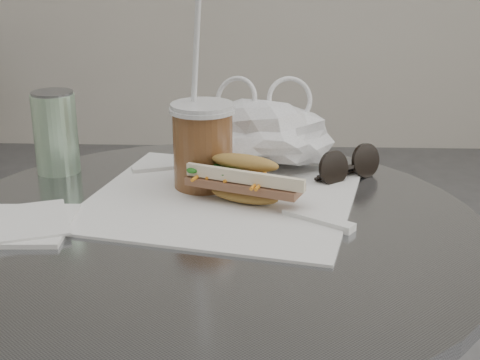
{
  "coord_description": "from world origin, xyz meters",
  "views": [
    {
      "loc": [
        0.08,
        -0.62,
        1.1
      ],
      "look_at": [
        0.05,
        0.24,
        0.79
      ],
      "focal_mm": 50.0,
      "sensor_mm": 36.0,
      "label": 1
    }
  ],
  "objects_px": {
    "iced_coffee": "(203,145)",
    "drink_can": "(56,132)",
    "chair_far": "(216,248)",
    "banh_mi": "(245,180)",
    "sunglasses": "(348,167)"
  },
  "relations": [
    {
      "from": "iced_coffee",
      "to": "drink_can",
      "type": "distance_m",
      "value": 0.25
    },
    {
      "from": "chair_far",
      "to": "iced_coffee",
      "type": "height_order",
      "value": "iced_coffee"
    },
    {
      "from": "chair_far",
      "to": "banh_mi",
      "type": "distance_m",
      "value": 0.91
    },
    {
      "from": "banh_mi",
      "to": "drink_can",
      "type": "xyz_separation_m",
      "value": [
        -0.31,
        0.13,
        0.03
      ]
    },
    {
      "from": "iced_coffee",
      "to": "banh_mi",
      "type": "bearing_deg",
      "value": -44.55
    },
    {
      "from": "chair_far",
      "to": "banh_mi",
      "type": "height_order",
      "value": "banh_mi"
    },
    {
      "from": "sunglasses",
      "to": "drink_can",
      "type": "height_order",
      "value": "drink_can"
    },
    {
      "from": "chair_far",
      "to": "drink_can",
      "type": "bearing_deg",
      "value": 87.8
    },
    {
      "from": "iced_coffee",
      "to": "sunglasses",
      "type": "distance_m",
      "value": 0.24
    },
    {
      "from": "banh_mi",
      "to": "iced_coffee",
      "type": "xyz_separation_m",
      "value": [
        -0.06,
        0.06,
        0.03
      ]
    },
    {
      "from": "drink_can",
      "to": "banh_mi",
      "type": "bearing_deg",
      "value": -23.24
    },
    {
      "from": "chair_far",
      "to": "drink_can",
      "type": "xyz_separation_m",
      "value": [
        -0.21,
        -0.64,
        0.51
      ]
    },
    {
      "from": "chair_far",
      "to": "iced_coffee",
      "type": "bearing_deg",
      "value": 108.73
    },
    {
      "from": "sunglasses",
      "to": "banh_mi",
      "type": "bearing_deg",
      "value": 178.46
    },
    {
      "from": "banh_mi",
      "to": "sunglasses",
      "type": "xyz_separation_m",
      "value": [
        0.16,
        0.11,
        -0.02
      ]
    }
  ]
}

